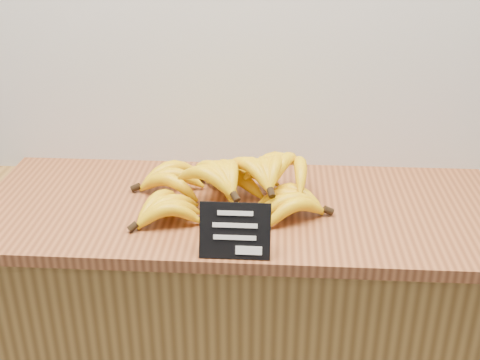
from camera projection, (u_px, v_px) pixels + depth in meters
counter at (241, 351)px, 1.72m from camera, size 1.48×0.50×0.90m
counter_top at (241, 209)px, 1.52m from camera, size 1.32×0.54×0.03m
chalkboard_sign at (235, 231)px, 1.28m from camera, size 0.15×0.05×0.12m
banana_pile at (232, 182)px, 1.50m from camera, size 0.52×0.37×0.12m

